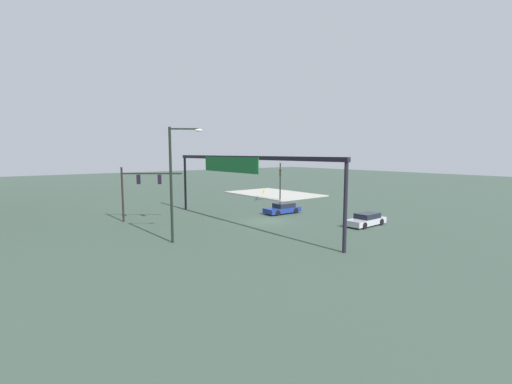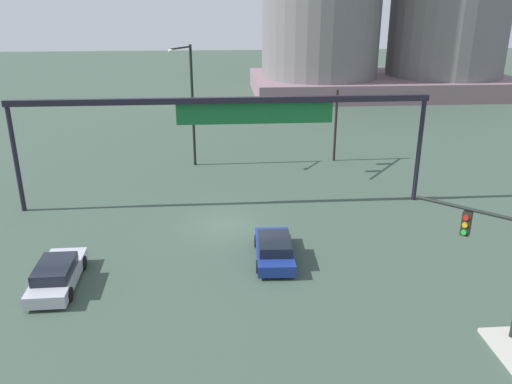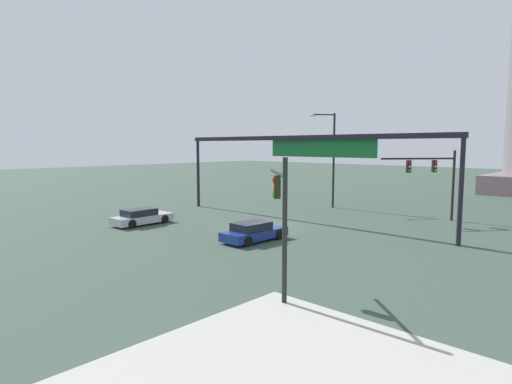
# 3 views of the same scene
# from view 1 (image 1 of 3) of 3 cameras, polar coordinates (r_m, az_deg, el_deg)

# --- Properties ---
(ground_plane) EXTENTS (196.66, 196.66, 0.00)m
(ground_plane) POSITION_cam_1_polar(r_m,az_deg,el_deg) (36.21, 1.77, -4.75)
(ground_plane) COLOR #3A4D41
(sidewalk_corner) EXTENTS (15.15, 10.26, 0.15)m
(sidewalk_corner) POSITION_cam_1_polar(r_m,az_deg,el_deg) (59.38, 2.91, -0.29)
(sidewalk_corner) COLOR #B0AEA4
(sidewalk_corner) RESTS_ON ground
(traffic_signal_near_corner) EXTENTS (3.27, 2.99, 5.50)m
(traffic_signal_near_corner) POSITION_cam_1_polar(r_m,az_deg,el_deg) (50.14, 3.95, 2.48)
(traffic_signal_near_corner) COLOR black
(traffic_signal_near_corner) RESTS_ON ground
(traffic_signal_opposite_side) EXTENTS (3.93, 4.89, 5.56)m
(traffic_signal_opposite_side) POSITION_cam_1_polar(r_m,az_deg,el_deg) (37.28, -18.48, 1.21)
(traffic_signal_opposite_side) COLOR black
(traffic_signal_opposite_side) RESTS_ON ground
(streetlamp_curved_arm) EXTENTS (1.60, 2.23, 8.95)m
(streetlamp_curved_arm) POSITION_cam_1_polar(r_m,az_deg,el_deg) (27.69, -13.11, 2.40)
(streetlamp_curved_arm) COLOR black
(streetlamp_curved_arm) RESTS_ON ground
(overhead_sign_gantry) EXTENTS (24.61, 0.43, 6.70)m
(overhead_sign_gantry) POSITION_cam_1_polar(r_m,az_deg,el_deg) (34.01, -2.65, 4.24)
(overhead_sign_gantry) COLOR black
(overhead_sign_gantry) RESTS_ON ground
(sedan_car_approaching) EXTENTS (1.89, 4.59, 1.21)m
(sedan_car_approaching) POSITION_cam_1_polar(r_m,az_deg,el_deg) (35.54, 17.43, -4.31)
(sedan_car_approaching) COLOR #B3B3BF
(sedan_car_approaching) RESTS_ON ground
(sedan_car_waiting_far) EXTENTS (2.00, 4.43, 1.21)m
(sedan_car_waiting_far) POSITION_cam_1_polar(r_m,az_deg,el_deg) (40.68, 4.35, -2.70)
(sedan_car_waiting_far) COLOR navy
(sedan_car_waiting_far) RESTS_ON ground
(fire_hydrant_on_curb) EXTENTS (0.33, 0.22, 0.71)m
(fire_hydrant_on_curb) POSITION_cam_1_polar(r_m,az_deg,el_deg) (59.31, 1.34, 0.10)
(fire_hydrant_on_curb) COLOR gold
(fire_hydrant_on_curb) RESTS_ON sidewalk_corner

